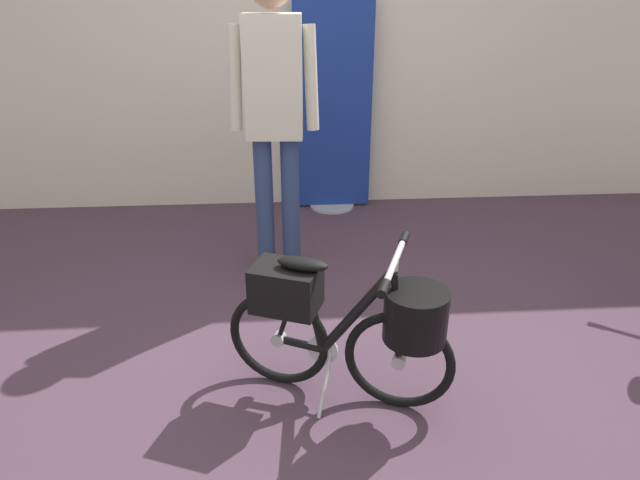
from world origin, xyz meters
The scene contains 5 objects.
ground_plane centered at (0.00, 0.00, 0.00)m, with size 8.16×8.16×0.00m, color #473342.
back_wall centered at (0.00, 2.25, 1.51)m, with size 8.16×0.10×3.02m, color silver.
floor_banner_stand centered at (0.26, 2.07, 0.72)m, with size 0.60×0.36×1.61m.
folding_bike_foreground centered at (0.11, -0.24, 0.39)m, with size 0.96×0.56×0.72m.
visitor_near_wall centered at (-0.18, 0.99, 1.04)m, with size 0.54×0.29×1.79m.
Camera 1 is at (-0.14, -2.21, 1.69)m, focal length 31.30 mm.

